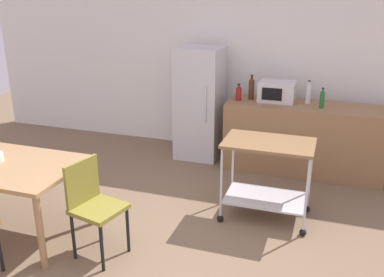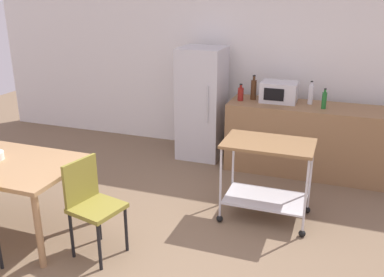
% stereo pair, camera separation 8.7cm
% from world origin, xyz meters
% --- Properties ---
extents(ground_plane, '(12.00, 12.00, 0.00)m').
position_xyz_m(ground_plane, '(0.00, 0.00, 0.00)').
color(ground_plane, brown).
extents(back_wall, '(8.40, 0.12, 2.90)m').
position_xyz_m(back_wall, '(0.00, 3.20, 1.45)').
color(back_wall, white).
rests_on(back_wall, ground_plane).
extents(kitchen_counter, '(2.00, 0.64, 0.90)m').
position_xyz_m(kitchen_counter, '(0.90, 2.60, 0.45)').
color(kitchen_counter, olive).
rests_on(kitchen_counter, ground_plane).
extents(dining_table, '(1.50, 0.90, 0.75)m').
position_xyz_m(dining_table, '(-1.70, 0.11, 0.67)').
color(dining_table, '#A37A51').
rests_on(dining_table, ground_plane).
extents(chair_olive, '(0.48, 0.48, 0.89)m').
position_xyz_m(chair_olive, '(-0.70, 0.08, 0.52)').
color(chair_olive, olive).
rests_on(chair_olive, ground_plane).
extents(refrigerator, '(0.60, 0.63, 1.55)m').
position_xyz_m(refrigerator, '(-0.55, 2.70, 0.78)').
color(refrigerator, silver).
rests_on(refrigerator, ground_plane).
extents(kitchen_cart, '(0.91, 0.57, 0.85)m').
position_xyz_m(kitchen_cart, '(0.65, 1.22, 0.57)').
color(kitchen_cart, brown).
rests_on(kitchen_cart, ground_plane).
extents(bottle_wine, '(0.08, 0.08, 0.22)m').
position_xyz_m(bottle_wine, '(0.03, 2.56, 0.99)').
color(bottle_wine, maroon).
rests_on(bottle_wine, kitchen_counter).
extents(bottle_sesame_oil, '(0.07, 0.07, 0.32)m').
position_xyz_m(bottle_sesame_oil, '(0.18, 2.68, 1.04)').
color(bottle_sesame_oil, '#4C2D19').
rests_on(bottle_sesame_oil, kitchen_counter).
extents(microwave, '(0.46, 0.35, 0.26)m').
position_xyz_m(microwave, '(0.51, 2.67, 1.03)').
color(microwave, silver).
rests_on(microwave, kitchen_counter).
extents(bottle_soda, '(0.06, 0.06, 0.30)m').
position_xyz_m(bottle_soda, '(0.91, 2.69, 1.03)').
color(bottle_soda, silver).
rests_on(bottle_soda, kitchen_counter).
extents(bottle_hot_sauce, '(0.06, 0.06, 0.25)m').
position_xyz_m(bottle_hot_sauce, '(1.09, 2.52, 1.01)').
color(bottle_hot_sauce, '#1E6628').
rests_on(bottle_hot_sauce, kitchen_counter).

